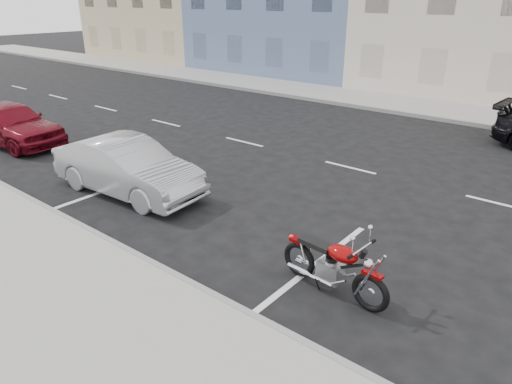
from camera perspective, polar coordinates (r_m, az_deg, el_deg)
ground at (r=12.68m, az=19.62°, el=0.93°), size 120.00×120.00×0.00m
sidewalk_far at (r=22.21m, az=15.54°, el=10.85°), size 80.00×3.40×0.15m
curb_near at (r=10.62m, az=-22.36°, el=-3.37°), size 80.00×0.12×0.16m
curb_far at (r=20.70m, az=13.56°, el=10.20°), size 80.00×0.12×0.16m
motorcycle at (r=7.31m, az=14.40°, el=-11.27°), size 2.06×0.68×1.03m
sedan_silver at (r=11.61m, az=-15.78°, el=2.99°), size 4.21×1.72×1.36m
car_row_a at (r=17.10m, az=-28.35°, el=7.57°), size 4.31×2.09×1.42m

